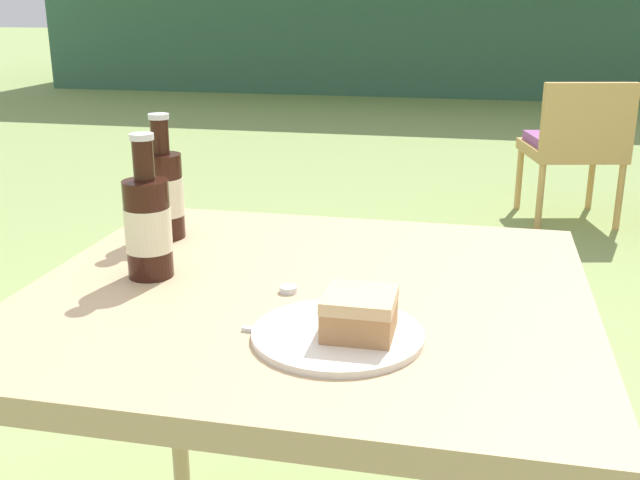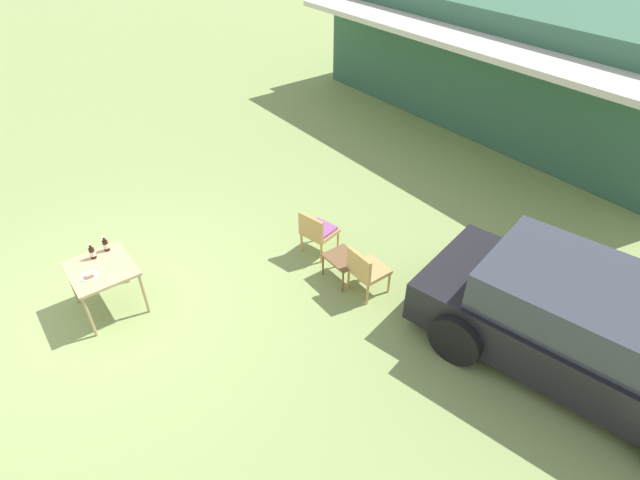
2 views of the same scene
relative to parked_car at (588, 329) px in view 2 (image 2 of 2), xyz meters
The scene contains 12 objects.
ground_plane 6.38m from the parked_car, 136.46° to the right, with size 60.00×60.00×0.00m, color #8CA35B.
cabin_building 8.14m from the parked_car, 131.71° to the left, with size 9.68×5.07×2.80m.
parked_car is the anchor object (origin of this frame).
wicker_chair_cushioned 4.03m from the parked_car, 162.16° to the right, with size 0.58×0.58×0.79m.
wicker_chair_plain 2.93m from the parked_car, 154.54° to the right, with size 0.48×0.48×0.79m.
garden_side_table 3.36m from the parked_car, 157.00° to the right, with size 0.54×0.45×0.41m.
patio_table 6.35m from the parked_car, 136.46° to the right, with size 0.90×0.83×0.74m.
cake_on_plate 6.40m from the parked_car, 134.72° to the right, with size 0.24×0.24×0.07m.
cola_bottle_near 6.54m from the parked_car, 138.11° to the right, with size 0.08×0.08×0.24m.
cola_bottle_far 6.46m from the parked_car, 139.83° to the right, with size 0.08×0.08×0.24m.
fork 6.45m from the parked_car, 135.05° to the right, with size 0.18×0.02×0.01m.
loose_bottle_cap 6.38m from the parked_car, 136.45° to the right, with size 0.03×0.03×0.01m.
Camera 2 is at (5.96, -0.74, 5.15)m, focal length 28.00 mm.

